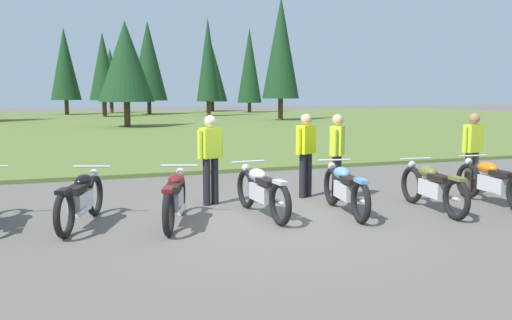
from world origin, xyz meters
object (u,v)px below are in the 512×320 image
(motorcycle_silver, at_px, (262,190))
(motorcycle_olive, at_px, (432,186))
(motorcycle_maroon, at_px, (175,197))
(motorcycle_orange, at_px, (493,182))
(motorcycle_black, at_px, (81,198))
(motorcycle_sky_blue, at_px, (345,189))
(rider_near_row_end, at_px, (337,152))
(rider_in_hivis_vest, at_px, (210,154))
(rider_with_back_turned, at_px, (473,149))
(rider_checking_bike, at_px, (306,150))

(motorcycle_silver, xyz_separation_m, motorcycle_olive, (2.99, -0.61, 0.00))
(motorcycle_maroon, distance_m, motorcycle_olive, 4.50)
(motorcycle_maroon, distance_m, motorcycle_orange, 5.85)
(motorcycle_black, xyz_separation_m, motorcycle_olive, (5.88, -0.90, 0.00))
(motorcycle_maroon, relative_size, motorcycle_sky_blue, 0.97)
(rider_near_row_end, relative_size, rider_in_hivis_vest, 1.00)
(motorcycle_maroon, bearing_deg, motorcycle_olive, -6.80)
(motorcycle_olive, distance_m, rider_with_back_turned, 2.02)
(motorcycle_maroon, bearing_deg, rider_near_row_end, 14.96)
(motorcycle_silver, distance_m, rider_in_hivis_vest, 1.40)
(motorcycle_maroon, xyz_separation_m, rider_in_hivis_vest, (0.89, 1.23, 0.51))
(motorcycle_silver, bearing_deg, rider_in_hivis_vest, 117.22)
(rider_near_row_end, relative_size, rider_checking_bike, 1.00)
(motorcycle_orange, xyz_separation_m, rider_near_row_end, (-2.50, 1.40, 0.51))
(motorcycle_orange, bearing_deg, motorcycle_sky_blue, 174.28)
(motorcycle_silver, xyz_separation_m, rider_near_row_end, (1.84, 0.81, 0.51))
(motorcycle_olive, xyz_separation_m, rider_in_hivis_vest, (-3.58, 1.77, 0.51))
(motorcycle_black, bearing_deg, rider_in_hivis_vest, 20.59)
(motorcycle_maroon, bearing_deg, motorcycle_sky_blue, -4.28)
(rider_with_back_turned, height_order, rider_checking_bike, same)
(rider_in_hivis_vest, bearing_deg, motorcycle_black, -159.41)
(motorcycle_olive, bearing_deg, motorcycle_black, 171.31)
(motorcycle_silver, relative_size, rider_with_back_turned, 1.26)
(motorcycle_silver, bearing_deg, rider_checking_bike, 42.04)
(motorcycle_black, height_order, motorcycle_olive, same)
(motorcycle_maroon, relative_size, rider_checking_bike, 1.22)
(rider_in_hivis_vest, bearing_deg, rider_checking_bike, 2.41)
(motorcycle_silver, distance_m, rider_checking_bike, 1.92)
(rider_near_row_end, xyz_separation_m, rider_checking_bike, (-0.47, 0.43, 0.00))
(motorcycle_black, xyz_separation_m, rider_in_hivis_vest, (2.30, 0.87, 0.51))
(motorcycle_silver, xyz_separation_m, rider_in_hivis_vest, (-0.59, 1.15, 0.51))
(motorcycle_black, xyz_separation_m, motorcycle_sky_blue, (4.32, -0.58, 0.00))
(motorcycle_silver, relative_size, motorcycle_sky_blue, 1.00)
(rider_with_back_turned, bearing_deg, motorcycle_olive, -150.09)
(rider_with_back_turned, relative_size, rider_checking_bike, 1.00)
(motorcycle_olive, bearing_deg, motorcycle_silver, 168.45)
(rider_with_back_turned, bearing_deg, rider_in_hivis_vest, 171.46)
(rider_checking_bike, bearing_deg, rider_in_hivis_vest, -177.59)
(rider_with_back_turned, height_order, rider_near_row_end, same)
(motorcycle_olive, height_order, motorcycle_orange, same)
(motorcycle_olive, bearing_deg, motorcycle_orange, 0.94)
(motorcycle_black, relative_size, motorcycle_sky_blue, 0.96)
(motorcycle_olive, distance_m, rider_checking_bike, 2.51)
(motorcycle_black, distance_m, rider_in_hivis_vest, 2.51)
(motorcycle_maroon, height_order, rider_with_back_turned, rider_with_back_turned)
(motorcycle_olive, relative_size, rider_near_row_end, 1.26)
(rider_near_row_end, bearing_deg, motorcycle_sky_blue, -110.59)
(rider_checking_bike, bearing_deg, motorcycle_orange, -31.55)
(motorcycle_maroon, bearing_deg, rider_checking_bike, 24.74)
(motorcycle_black, distance_m, motorcycle_silver, 2.91)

